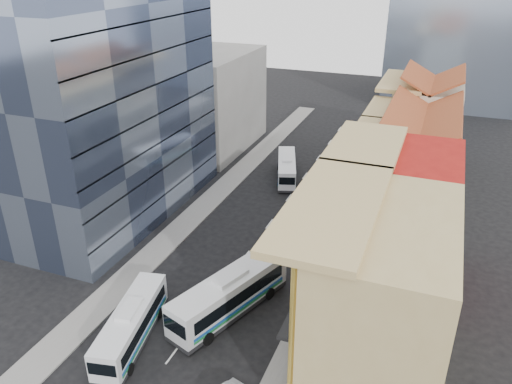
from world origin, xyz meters
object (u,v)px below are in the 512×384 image
at_px(bus_right, 230,293).
at_px(bus_left_far, 287,168).
at_px(bus_left_near, 131,324).
at_px(office_tower, 105,80).
at_px(shophouse_tan, 383,299).
at_px(sedan_left, 134,326).

bearing_deg(bus_right, bus_left_far, 117.98).
relative_size(bus_left_near, bus_left_far, 1.03).
distance_m(bus_left_near, bus_left_far, 33.09).
xyz_separation_m(bus_left_far, bus_right, (4.00, -27.32, 0.34)).
distance_m(office_tower, bus_right, 26.09).
xyz_separation_m(shophouse_tan, bus_right, (-12.00, 1.86, -4.13)).
bearing_deg(bus_right, office_tower, 167.08).
relative_size(bus_left_near, sedan_left, 2.50).
relative_size(office_tower, bus_left_far, 3.14).
relative_size(shophouse_tan, bus_left_near, 1.42).
distance_m(shophouse_tan, bus_left_near, 18.49).
relative_size(office_tower, bus_right, 2.57).
distance_m(shophouse_tan, bus_left_far, 33.58).
distance_m(bus_right, sedan_left, 7.84).
height_order(bus_left_near, bus_right, bus_right).
bearing_deg(bus_left_near, bus_right, 34.69).
relative_size(bus_left_far, bus_right, 0.82).
xyz_separation_m(office_tower, bus_left_near, (13.47, -17.87, -13.42)).
height_order(office_tower, bus_right, office_tower).
distance_m(shophouse_tan, sedan_left, 18.96).
height_order(shophouse_tan, bus_right, shophouse_tan).
relative_size(office_tower, sedan_left, 7.63).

